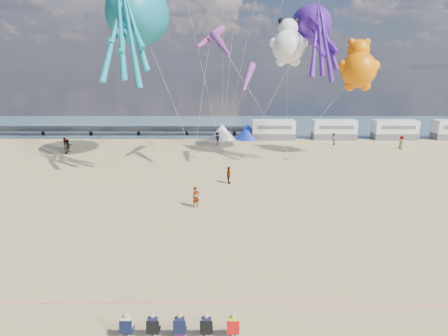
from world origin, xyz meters
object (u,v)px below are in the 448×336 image
beachgoer_4 (68,145)px  beachgoer_6 (65,144)px  beachgoer_1 (65,147)px  windsock_mid (221,45)px  spectator_row (180,325)px  sandbag_a (194,157)px  motorhome_0 (273,130)px  kite_octopus_teal (138,14)px  sandbag_d (287,151)px  sandbag_e (222,152)px  motorhome_2 (395,130)px  standing_person (196,197)px  beachgoer_2 (218,139)px  beachgoer_3 (229,175)px  beachgoer_0 (401,142)px  kite_panda (288,47)px  tent_blue (248,131)px  tent_white (222,131)px  motorhome_1 (334,130)px  beachgoer_7 (333,139)px  cooler_purple (180,336)px  kite_octopus_purple (311,25)px  windsock_right (248,78)px  kite_teddy_orange (359,70)px  windsock_left (210,38)px  sandbag_c (286,159)px  sandbag_b (243,155)px

beachgoer_4 → beachgoer_6: beachgoer_6 is taller
beachgoer_1 → windsock_mid: (20.56, -8.68, 12.38)m
spectator_row → sandbag_a: size_ratio=12.20×
motorhome_0 → kite_octopus_teal: 27.35m
sandbag_d → sandbag_e: 8.68m
motorhome_2 → standing_person: 42.65m
beachgoer_2 → beachgoer_3: size_ratio=1.08×
spectator_row → beachgoer_4: bearing=116.9°
beachgoer_0 → sandbag_d: bearing=72.9°
kite_panda → tent_blue: bearing=94.1°
motorhome_2 → tent_white: (-27.00, 0.00, -0.30)m
motorhome_1 → sandbag_e: size_ratio=13.20×
motorhome_1 → standing_person: motorhome_1 is taller
beachgoer_7 → kite_octopus_teal: kite_octopus_teal is taller
spectator_row → cooler_purple: size_ratio=15.25×
motorhome_1 → windsock_mid: (-17.44, -19.51, 11.73)m
tent_white → beachgoer_3: tent_white is taller
beachgoer_0 → sandbag_e: 24.92m
cooler_purple → beachgoer_2: (0.74, 42.75, 0.75)m
kite_octopus_purple → windsock_right: bearing=-169.1°
beachgoer_1 → kite_teddy_orange: bearing=74.0°
windsock_left → beachgoer_2: bearing=111.0°
sandbag_c → sandbag_e: (-7.91, 4.02, 0.00)m
motorhome_1 → sandbag_c: size_ratio=13.20×
beachgoer_6 → cooler_purple: bearing=-152.1°
sandbag_b → windsock_left: bearing=-135.3°
beachgoer_0 → kite_octopus_purple: kite_octopus_purple is taller
motorhome_0 → beachgoer_0: 18.50m
kite_teddy_orange → beachgoer_4: bearing=174.3°
sandbag_d → windsock_right: (-5.74, -7.64, 9.78)m
beachgoer_2 → beachgoer_3: 19.88m
beachgoer_2 → kite_panda: bearing=-37.5°
sandbag_b → motorhome_0: bearing=66.9°
tent_white → kite_panda: bearing=-62.0°
motorhome_2 → windsock_left: size_ratio=1.03×
beachgoer_7 → sandbag_d: (-7.41, -4.70, -0.76)m
sandbag_c → tent_white: bearing=118.8°
kite_teddy_orange → windsock_right: (-13.41, -4.28, -0.81)m
tent_white → cooler_purple: (-1.38, -47.52, -1.04)m
spectator_row → kite_octopus_teal: kite_octopus_teal is taller
spectator_row → motorhome_2: bearing=59.2°
beachgoer_3 → kite_octopus_teal: size_ratio=0.12×
beachgoer_3 → windsock_left: windsock_left is taller
beachgoer_2 → beachgoer_7: beachgoer_2 is taller
sandbag_b → sandbag_e: size_ratio=1.00×
motorhome_0 → sandbag_c: bearing=-90.2°
windsock_right → cooler_purple: bearing=-84.6°
beachgoer_4 → sandbag_b: size_ratio=3.32×
motorhome_0 → sandbag_a: size_ratio=13.20×
tent_blue → beachgoer_1: tent_blue is taller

